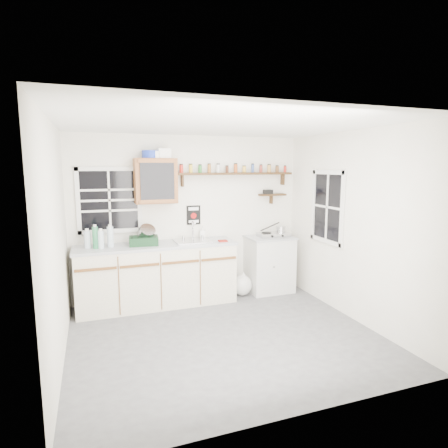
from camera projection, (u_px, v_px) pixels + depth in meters
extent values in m
cube|color=#49494C|center=(224.00, 336.00, 4.55)|extent=(3.60, 3.20, 0.02)
cube|color=white|center=(225.00, 123.00, 4.16)|extent=(3.60, 3.20, 0.02)
cube|color=silver|center=(55.00, 245.00, 3.76)|extent=(0.02, 3.20, 2.50)
cube|color=silver|center=(353.00, 226.00, 4.95)|extent=(0.02, 3.20, 2.50)
cube|color=silver|center=(190.00, 217.00, 5.86)|extent=(3.60, 0.02, 2.50)
cube|color=silver|center=(295.00, 270.00, 2.86)|extent=(3.60, 0.02, 2.50)
cube|color=beige|center=(157.00, 276.00, 5.50)|extent=(2.27, 0.60, 0.88)
cube|color=#9FA1A6|center=(157.00, 245.00, 5.43)|extent=(2.31, 0.62, 0.04)
cube|color=brown|center=(96.00, 269.00, 4.89)|extent=(0.53, 0.02, 0.03)
cube|color=brown|center=(140.00, 266.00, 5.07)|extent=(0.53, 0.02, 0.03)
cube|color=brown|center=(181.00, 262.00, 5.26)|extent=(0.53, 0.02, 0.03)
cube|color=brown|center=(219.00, 259.00, 5.45)|extent=(0.53, 0.02, 0.03)
cube|color=silver|center=(269.00, 265.00, 6.13)|extent=(0.70, 0.55, 0.88)
cube|color=#9FA1A6|center=(270.00, 237.00, 6.06)|extent=(0.73, 0.57, 0.03)
cube|color=#AEAEB3|center=(192.00, 241.00, 5.60)|extent=(0.52, 0.44, 0.03)
cylinder|color=#AEAEB3|center=(193.00, 230.00, 5.75)|extent=(0.02, 0.02, 0.28)
cylinder|color=#AEAEB3|center=(194.00, 223.00, 5.67)|extent=(0.02, 0.14, 0.02)
cube|color=brown|center=(156.00, 181.00, 5.44)|extent=(0.60, 0.30, 0.65)
cube|color=black|center=(157.00, 181.00, 5.29)|extent=(0.48, 0.02, 0.52)
cylinder|color=#1931A7|center=(150.00, 154.00, 5.36)|extent=(0.24, 0.24, 0.11)
cube|color=silver|center=(164.00, 153.00, 5.42)|extent=(0.18, 0.15, 0.14)
cylinder|color=silver|center=(156.00, 155.00, 5.34)|extent=(0.12, 0.12, 0.10)
cube|color=#301E0D|center=(236.00, 174.00, 5.90)|extent=(1.91, 0.18, 0.04)
cube|color=#301E0D|center=(182.00, 181.00, 5.67)|extent=(0.03, 0.10, 0.18)
cube|color=#301E0D|center=(283.00, 179.00, 6.23)|extent=(0.03, 0.10, 0.18)
cylinder|color=red|center=(181.00, 169.00, 5.60)|extent=(0.06, 0.06, 0.12)
cylinder|color=black|center=(181.00, 164.00, 5.59)|extent=(0.05, 0.05, 0.02)
cylinder|color=gold|center=(191.00, 169.00, 5.65)|extent=(0.05, 0.05, 0.12)
cylinder|color=black|center=(191.00, 164.00, 5.64)|extent=(0.05, 0.05, 0.02)
cylinder|color=#267226|center=(200.00, 169.00, 5.70)|extent=(0.06, 0.06, 0.11)
cylinder|color=black|center=(200.00, 165.00, 5.69)|extent=(0.05, 0.05, 0.02)
cylinder|color=#99591E|center=(209.00, 169.00, 5.74)|extent=(0.05, 0.05, 0.12)
cylinder|color=black|center=(209.00, 164.00, 5.73)|extent=(0.04, 0.04, 0.02)
cylinder|color=silver|center=(218.00, 169.00, 5.79)|extent=(0.06, 0.06, 0.12)
cylinder|color=black|center=(218.00, 164.00, 5.78)|extent=(0.05, 0.05, 0.02)
cylinder|color=#4C2614|center=(227.00, 169.00, 5.84)|extent=(0.05, 0.05, 0.10)
cylinder|color=black|center=(227.00, 166.00, 5.83)|extent=(0.04, 0.04, 0.02)
cylinder|color=#B24C19|center=(236.00, 168.00, 5.89)|extent=(0.05, 0.05, 0.13)
cylinder|color=black|center=(236.00, 164.00, 5.88)|extent=(0.05, 0.05, 0.02)
cylinder|color=gold|center=(244.00, 169.00, 5.94)|extent=(0.06, 0.06, 0.10)
cylinder|color=black|center=(244.00, 166.00, 5.93)|extent=(0.05, 0.05, 0.02)
cylinder|color=#334C8C|center=(253.00, 168.00, 5.98)|extent=(0.05, 0.05, 0.13)
cylinder|color=black|center=(253.00, 164.00, 5.97)|extent=(0.04, 0.04, 0.02)
cylinder|color=maroon|center=(261.00, 169.00, 6.03)|extent=(0.05, 0.05, 0.11)
cylinder|color=black|center=(261.00, 165.00, 6.02)|extent=(0.04, 0.04, 0.02)
cylinder|color=#BF8C3F|center=(269.00, 169.00, 6.08)|extent=(0.06, 0.06, 0.12)
cylinder|color=black|center=(269.00, 165.00, 6.07)|extent=(0.05, 0.05, 0.02)
cylinder|color=brown|center=(277.00, 169.00, 6.13)|extent=(0.05, 0.05, 0.10)
cylinder|color=black|center=(277.00, 166.00, 6.12)|extent=(0.05, 0.05, 0.02)
cylinder|color=red|center=(285.00, 169.00, 6.18)|extent=(0.05, 0.05, 0.10)
cylinder|color=black|center=(285.00, 166.00, 6.17)|extent=(0.04, 0.04, 0.02)
cube|color=#301E0D|center=(272.00, 195.00, 6.18)|extent=(0.45, 0.15, 0.03)
cube|color=#301E0D|center=(271.00, 199.00, 6.23)|extent=(0.03, 0.08, 0.14)
cube|color=black|center=(268.00, 192.00, 6.15)|extent=(0.14, 0.10, 0.07)
cube|color=black|center=(194.00, 215.00, 5.85)|extent=(0.22, 0.01, 0.30)
cube|color=white|center=(194.00, 209.00, 5.82)|extent=(0.16, 0.00, 0.05)
cylinder|color=#A50C0C|center=(194.00, 216.00, 5.84)|extent=(0.09, 0.01, 0.09)
cube|color=white|center=(194.00, 221.00, 5.86)|extent=(0.16, 0.00, 0.04)
cube|color=black|center=(109.00, 200.00, 5.39)|extent=(0.85, 0.02, 0.90)
cube|color=silver|center=(109.00, 200.00, 5.39)|extent=(0.93, 0.03, 0.98)
cube|color=black|center=(328.00, 207.00, 5.43)|extent=(0.02, 0.70, 1.00)
cube|color=silver|center=(328.00, 207.00, 5.43)|extent=(0.03, 0.78, 1.08)
cylinder|color=silver|center=(87.00, 240.00, 5.12)|extent=(0.09, 0.09, 0.24)
cylinder|color=silver|center=(87.00, 230.00, 5.10)|extent=(0.05, 0.05, 0.03)
cylinder|color=#267244|center=(95.00, 238.00, 5.10)|extent=(0.08, 0.08, 0.30)
cylinder|color=silver|center=(95.00, 226.00, 5.07)|extent=(0.04, 0.04, 0.03)
cylinder|color=silver|center=(101.00, 240.00, 5.11)|extent=(0.08, 0.08, 0.24)
cylinder|color=silver|center=(100.00, 230.00, 5.09)|extent=(0.04, 0.04, 0.03)
cylinder|color=silver|center=(110.00, 237.00, 5.19)|extent=(0.09, 0.09, 0.29)
cylinder|color=silver|center=(110.00, 226.00, 5.17)|extent=(0.05, 0.05, 0.03)
cube|color=black|center=(144.00, 241.00, 5.36)|extent=(0.43, 0.34, 0.12)
cylinder|color=#AEAEB3|center=(147.00, 232.00, 5.35)|extent=(0.28, 0.30, 0.24)
imported|color=silver|center=(203.00, 232.00, 5.86)|extent=(0.10, 0.10, 0.19)
cube|color=maroon|center=(223.00, 241.00, 5.60)|extent=(0.14, 0.12, 0.02)
cube|color=#AEAEB3|center=(274.00, 235.00, 6.05)|extent=(0.52, 0.29, 0.06)
cylinder|color=black|center=(267.00, 233.00, 6.00)|extent=(0.15, 0.15, 0.01)
cylinder|color=black|center=(281.00, 232.00, 6.09)|extent=(0.15, 0.15, 0.01)
cylinder|color=#AEAEB3|center=(281.00, 229.00, 6.08)|extent=(0.16, 0.16, 0.10)
cylinder|color=black|center=(270.00, 227.00, 6.10)|extent=(0.29, 0.13, 0.16)
ellipsoid|color=silver|center=(242.00, 285.00, 5.92)|extent=(0.36, 0.33, 0.38)
cone|color=silver|center=(244.00, 274.00, 5.90)|extent=(0.10, 0.10, 0.10)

